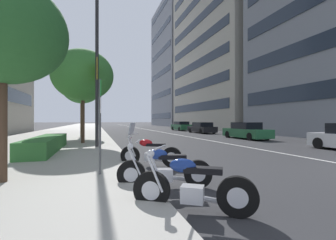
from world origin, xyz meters
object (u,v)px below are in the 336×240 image
Objects in this scene: motorcycle_by_sign_pole at (149,153)px; car_mid_block_traffic at (181,126)px; parking_sign_by_curb at (100,115)px; car_far_down_avenue at (246,131)px; street_lamp_with_banners at (104,52)px; motorcycle_nearest_camera at (191,188)px; street_tree_near_plaza_corner at (83,75)px; motorcycle_far_end_row at (164,170)px; street_tree_far_plaza at (2,32)px; car_following_behind at (202,128)px; street_tree_by_lamp_post at (82,87)px.

motorcycle_by_sign_pole reaches higher than car_mid_block_traffic.
parking_sign_by_curb is at bearing 68.91° from motorcycle_by_sign_pole.
car_far_down_avenue is 13.16m from street_lamp_with_banners.
parking_sign_by_curb is (2.68, 1.43, 1.30)m from motorcycle_nearest_camera.
parking_sign_by_curb is at bearing -174.47° from street_tree_near_plaza_corner.
motorcycle_far_end_row is at bearing -172.22° from street_lamp_with_banners.
motorcycle_nearest_camera is at bearing -168.83° from street_tree_near_plaza_corner.
parking_sign_by_curb is 2.89m from street_tree_far_plaza.
parking_sign_by_curb is 9.40m from street_tree_near_plaza_corner.
motorcycle_nearest_camera is at bearing 139.41° from car_far_down_avenue.
motorcycle_nearest_camera is 31.38m from car_mid_block_traffic.
street_tree_far_plaza is at bearing 141.19° from car_following_behind.
street_tree_far_plaza is at bearing 92.35° from parking_sign_by_curb.
motorcycle_by_sign_pole is (4.02, -0.21, 0.02)m from motorcycle_nearest_camera.
street_tree_near_plaza_corner is (9.06, -1.31, 0.79)m from street_tree_far_plaza.
car_following_behind is (9.04, -0.32, -0.01)m from car_far_down_avenue.
car_far_down_avenue is 13.56m from street_tree_near_plaza_corner.
street_tree_by_lamp_post is (4.82, 13.37, 3.82)m from car_far_down_avenue.
car_following_behind is (17.77, -10.79, 0.18)m from motorcycle_by_sign_pole.
car_mid_block_traffic is at bearing -2.74° from car_following_behind.
street_tree_by_lamp_post reaches higher than motorcycle_nearest_camera.
car_far_down_avenue is at bearing 176.46° from car_following_behind.
street_tree_far_plaza is (-19.19, 14.61, 2.99)m from car_following_behind.
street_lamp_with_banners is 1.50× the size of street_tree_near_plaza_corner.
street_tree_near_plaza_corner is at bearing 125.78° from car_following_behind.
car_far_down_avenue is 0.79× the size of street_tree_near_plaza_corner.
motorcycle_nearest_camera is 0.40× the size of car_far_down_avenue.
parking_sign_by_curb is (1.22, 1.38, 1.30)m from motorcycle_far_end_row.
car_following_behind is at bearing -2.63° from car_far_down_avenue.
street_lamp_with_banners is at bearing 134.27° from car_following_behind.
car_following_behind reaches higher than motorcycle_nearest_camera.
parking_sign_by_curb is at bearing 177.34° from street_lamp_with_banners.
motorcycle_nearest_camera is 0.40× the size of street_tree_far_plaza.
car_following_behind is at bearing -33.06° from parking_sign_by_curb.
parking_sign_by_curb reaches higher than motorcycle_by_sign_pole.
car_far_down_avenue is 15.78m from parking_sign_by_curb.
parking_sign_by_curb reaches higher than car_far_down_avenue.
car_mid_block_traffic is at bearing -78.20° from motorcycle_nearest_camera.
street_tree_near_plaza_corner is (-10.14, 13.30, 3.78)m from car_following_behind.
car_far_down_avenue is 17.78m from street_tree_far_plaza.
parking_sign_by_curb reaches higher than motorcycle_nearest_camera.
street_tree_by_lamp_post reaches higher than car_far_down_avenue.
street_lamp_with_banners is (9.32, 1.12, 4.90)m from motorcycle_nearest_camera.
car_following_behind is (21.79, -11.00, 0.20)m from motorcycle_nearest_camera.
car_following_behind is 18.02m from street_lamp_with_banners.
street_tree_far_plaza is at bearing 148.89° from car_mid_block_traffic.
street_lamp_with_banners is 8.43m from street_tree_by_lamp_post.
parking_sign_by_curb is (-10.06, 12.12, 1.08)m from car_far_down_avenue.
car_mid_block_traffic is 1.70× the size of parking_sign_by_curb.
car_following_behind is at bearing -84.16° from motorcycle_nearest_camera.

